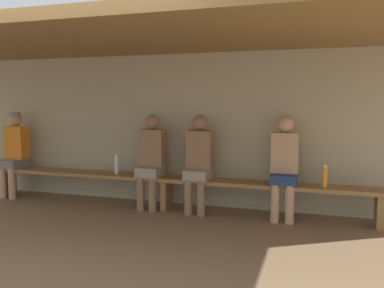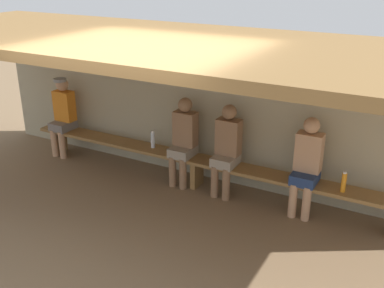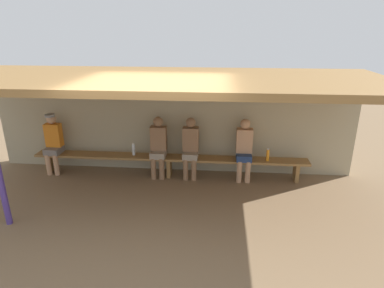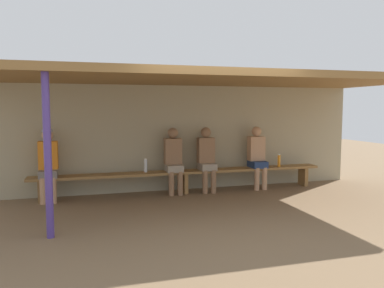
% 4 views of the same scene
% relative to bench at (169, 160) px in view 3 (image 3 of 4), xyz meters
% --- Properties ---
extents(ground_plane, '(24.00, 24.00, 0.00)m').
position_rel_bench_xyz_m(ground_plane, '(0.00, -1.55, -0.39)').
color(ground_plane, brown).
extents(back_wall, '(8.00, 0.20, 2.20)m').
position_rel_bench_xyz_m(back_wall, '(0.00, 0.45, 0.71)').
color(back_wall, tan).
rests_on(back_wall, ground).
extents(dugout_roof, '(8.00, 2.80, 0.12)m').
position_rel_bench_xyz_m(dugout_roof, '(0.00, -0.85, 1.87)').
color(dugout_roof, olive).
rests_on(dugout_roof, back_wall).
extents(bench, '(6.00, 0.36, 0.46)m').
position_rel_bench_xyz_m(bench, '(0.00, 0.00, 0.00)').
color(bench, olive).
rests_on(bench, ground).
extents(player_leftmost, '(0.34, 0.42, 1.34)m').
position_rel_bench_xyz_m(player_leftmost, '(1.62, 0.00, 0.34)').
color(player_leftmost, navy).
rests_on(player_leftmost, ground).
extents(player_near_post, '(0.34, 0.42, 1.34)m').
position_rel_bench_xyz_m(player_near_post, '(0.47, 0.00, 0.34)').
color(player_near_post, gray).
rests_on(player_near_post, ground).
extents(player_in_red, '(0.34, 0.42, 1.34)m').
position_rel_bench_xyz_m(player_in_red, '(-0.23, 0.00, 0.34)').
color(player_in_red, gray).
rests_on(player_in_red, ground).
extents(player_middle, '(0.34, 0.42, 1.34)m').
position_rel_bench_xyz_m(player_middle, '(-2.60, 0.00, 0.36)').
color(player_middle, slate).
rests_on(player_middle, ground).
extents(water_bottle_blue, '(0.07, 0.07, 0.27)m').
position_rel_bench_xyz_m(water_bottle_blue, '(-0.79, 0.03, 0.20)').
color(water_bottle_blue, silver).
rests_on(water_bottle_blue, bench).
extents(water_bottle_orange, '(0.06, 0.06, 0.28)m').
position_rel_bench_xyz_m(water_bottle_orange, '(2.11, -0.05, 0.21)').
color(water_bottle_orange, orange).
rests_on(water_bottle_orange, bench).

